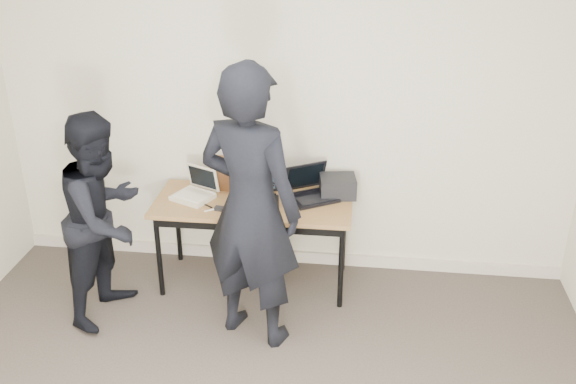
% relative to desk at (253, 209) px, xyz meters
% --- Properties ---
extents(room, '(4.60, 4.60, 2.80)m').
position_rel_desk_xyz_m(room, '(0.20, -1.88, 0.69)').
color(room, '#423932').
rests_on(room, ground).
extents(desk, '(1.51, 0.66, 0.72)m').
position_rel_desk_xyz_m(desk, '(0.00, 0.00, 0.00)').
color(desk, brown).
rests_on(desk, ground).
extents(laptop_beige, '(0.37, 0.37, 0.23)m').
position_rel_desk_xyz_m(laptop_beige, '(-0.45, 0.02, 0.10)').
color(laptop_beige, beige).
rests_on(laptop_beige, desk).
extents(laptop_center, '(0.43, 0.41, 0.29)m').
position_rel_desk_xyz_m(laptop_center, '(0.01, -0.01, 0.13)').
color(laptop_center, black).
rests_on(laptop_center, desk).
extents(laptop_right, '(0.46, 0.46, 0.25)m').
position_rel_desk_xyz_m(laptop_right, '(0.42, 0.14, 0.12)').
color(laptop_right, black).
rests_on(laptop_right, desk).
extents(leather_satchel, '(0.36, 0.18, 0.25)m').
position_rel_desk_xyz_m(leather_satchel, '(-0.18, 0.23, 0.19)').
color(leather_satchel, brown).
rests_on(leather_satchel, desk).
extents(tissue, '(0.13, 0.10, 0.08)m').
position_rel_desk_xyz_m(tissue, '(-0.15, 0.23, 0.34)').
color(tissue, white).
rests_on(tissue, leather_satchel).
extents(equipment_box, '(0.30, 0.27, 0.16)m').
position_rel_desk_xyz_m(equipment_box, '(0.63, 0.19, 0.14)').
color(equipment_box, black).
rests_on(equipment_box, desk).
extents(power_brick, '(0.08, 0.05, 0.03)m').
position_rel_desk_xyz_m(power_brick, '(-0.22, -0.17, 0.07)').
color(power_brick, black).
rests_on(power_brick, desk).
extents(cables, '(1.15, 0.41, 0.01)m').
position_rel_desk_xyz_m(cables, '(-0.05, -0.05, 0.06)').
color(cables, silver).
rests_on(cables, desk).
extents(person_typist, '(0.84, 0.69, 1.97)m').
position_rel_desk_xyz_m(person_typist, '(0.10, -0.63, 0.32)').
color(person_typist, black).
rests_on(person_typist, ground).
extents(person_observer, '(0.74, 0.87, 1.55)m').
position_rel_desk_xyz_m(person_observer, '(-0.98, -0.48, 0.11)').
color(person_observer, black).
rests_on(person_observer, ground).
extents(baseboard, '(4.50, 0.03, 0.10)m').
position_rel_desk_xyz_m(baseboard, '(0.20, 0.35, -0.61)').
color(baseboard, '#BCAF9C').
rests_on(baseboard, ground).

